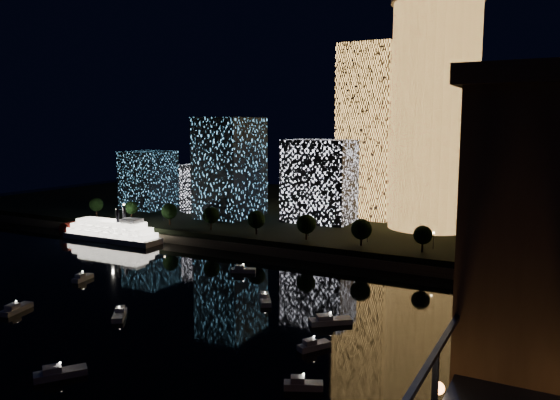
{
  "coord_description": "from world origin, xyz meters",
  "views": [
    {
      "loc": [
        69.09,
        -79.39,
        44.15
      ],
      "look_at": [
        -2.67,
        55.0,
        23.31
      ],
      "focal_mm": 35.0,
      "sensor_mm": 36.0,
      "label": 1
    }
  ],
  "objects": [
    {
      "name": "tower_cylindrical",
      "position": [
        22.51,
        130.82,
        48.05
      ],
      "size": [
        34.0,
        34.0,
        85.85
      ],
      "color": "#FFB151",
      "rests_on": "far_bank"
    },
    {
      "name": "esplanade_trees",
      "position": [
        -24.88,
        88.0,
        10.47
      ],
      "size": [
        166.33,
        6.89,
        8.94
      ],
      "color": "black",
      "rests_on": "far_bank"
    },
    {
      "name": "seawall",
      "position": [
        0.0,
        82.0,
        1.5
      ],
      "size": [
        420.0,
        6.0,
        3.0
      ],
      "primitive_type": "cube",
      "color": "#6B5E4C",
      "rests_on": "ground"
    },
    {
      "name": "motorboats",
      "position": [
        -9.65,
        11.58,
        0.81
      ],
      "size": [
        130.85,
        81.73,
        2.78
      ],
      "color": "silver",
      "rests_on": "ground"
    },
    {
      "name": "truss_bridge",
      "position": [
        65.0,
        3.72,
        16.25
      ],
      "size": [
        13.0,
        266.0,
        50.0
      ],
      "color": "navy",
      "rests_on": "ground"
    },
    {
      "name": "street_lamps",
      "position": [
        -34.0,
        94.0,
        9.02
      ],
      "size": [
        132.7,
        0.7,
        5.65
      ],
      "color": "black",
      "rests_on": "far_bank"
    },
    {
      "name": "tower_rectangular",
      "position": [
        -7.22,
        144.48,
        41.31
      ],
      "size": [
        22.82,
        22.82,
        72.61
      ],
      "primitive_type": "cube",
      "color": "#FFB151",
      "rests_on": "far_bank"
    },
    {
      "name": "ground",
      "position": [
        0.0,
        0.0,
        0.0
      ],
      "size": [
        520.0,
        520.0,
        0.0
      ],
      "primitive_type": "plane",
      "color": "black",
      "rests_on": "ground"
    },
    {
      "name": "far_bank",
      "position": [
        0.0,
        160.0,
        2.5
      ],
      "size": [
        420.0,
        160.0,
        5.0
      ],
      "primitive_type": "cube",
      "color": "black",
      "rests_on": "ground"
    },
    {
      "name": "midrise_blocks",
      "position": [
        -57.97,
        121.1,
        22.11
      ],
      "size": [
        109.51,
        33.99,
        42.62
      ],
      "color": "silver",
      "rests_on": "far_bank"
    },
    {
      "name": "riverboat",
      "position": [
        -87.65,
        72.18,
        3.51
      ],
      "size": [
        45.56,
        10.35,
        13.67
      ],
      "color": "silver",
      "rests_on": "ground"
    }
  ]
}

